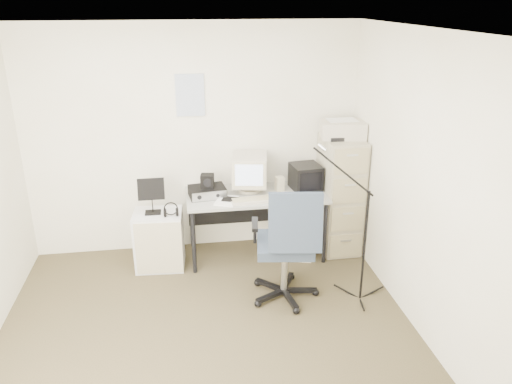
{
  "coord_description": "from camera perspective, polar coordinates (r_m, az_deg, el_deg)",
  "views": [
    {
      "loc": [
        -0.15,
        -3.49,
        2.72
      ],
      "look_at": [
        0.55,
        0.95,
        0.95
      ],
      "focal_mm": 35.0,
      "sensor_mm": 36.0,
      "label": 1
    }
  ],
  "objects": [
    {
      "name": "crt_monitor",
      "position": [
        5.4,
        -0.74,
        2.18
      ],
      "size": [
        0.43,
        0.44,
        0.41
      ],
      "primitive_type": "cube",
      "rotation": [
        0.0,
        0.0,
        -0.17
      ],
      "color": "#B4AE98",
      "rests_on": "desk"
    },
    {
      "name": "office_chair",
      "position": [
        4.67,
        3.31,
        -5.79
      ],
      "size": [
        0.76,
        0.76,
        1.16
      ],
      "primitive_type": "cube",
      "rotation": [
        0.0,
        0.0,
        -0.15
      ],
      "color": "#344154",
      "rests_on": "floor"
    },
    {
      "name": "radio_speaker",
      "position": [
        5.28,
        -5.58,
        1.3
      ],
      "size": [
        0.16,
        0.15,
        0.14
      ],
      "primitive_type": "cube",
      "rotation": [
        0.0,
        0.0,
        -0.17
      ],
      "color": "black",
      "rests_on": "radio_receiver"
    },
    {
      "name": "printer",
      "position": [
        5.45,
        9.91,
        7.05
      ],
      "size": [
        0.51,
        0.39,
        0.18
      ],
      "primitive_type": "cube",
      "rotation": [
        0.0,
        0.0,
        -0.17
      ],
      "color": "#B4AE98",
      "rests_on": "filing_cabinet"
    },
    {
      "name": "pc_tower",
      "position": [
        5.63,
        5.53,
        -5.37
      ],
      "size": [
        0.28,
        0.44,
        0.37
      ],
      "primitive_type": "cube",
      "rotation": [
        0.0,
        0.0,
        -0.29
      ],
      "color": "#B4AE98",
      "rests_on": "floor"
    },
    {
      "name": "side_cart",
      "position": [
        5.41,
        -10.99,
        -5.35
      ],
      "size": [
        0.53,
        0.43,
        0.62
      ],
      "primitive_type": "cube",
      "rotation": [
        0.0,
        0.0,
        -0.06
      ],
      "color": "silver",
      "rests_on": "floor"
    },
    {
      "name": "music_stand",
      "position": [
        5.21,
        -11.84,
        -0.39
      ],
      "size": [
        0.29,
        0.2,
        0.39
      ],
      "primitive_type": "cube",
      "rotation": [
        0.0,
        0.0,
        0.23
      ],
      "color": "black",
      "rests_on": "side_cart"
    },
    {
      "name": "desk",
      "position": [
        5.53,
        0.02,
        -3.72
      ],
      "size": [
        1.5,
        0.7,
        0.73
      ],
      "primitive_type": "cube",
      "color": "#A7A595",
      "rests_on": "floor"
    },
    {
      "name": "crt_tv",
      "position": [
        5.51,
        5.68,
        1.73
      ],
      "size": [
        0.34,
        0.35,
        0.28
      ],
      "primitive_type": "cube",
      "rotation": [
        0.0,
        0.0,
        0.12
      ],
      "color": "black",
      "rests_on": "desk"
    },
    {
      "name": "wall_back",
      "position": [
        5.49,
        -7.1,
        5.81
      ],
      "size": [
        3.6,
        0.02,
        2.5
      ],
      "primitive_type": "cube",
      "color": "white",
      "rests_on": "ground"
    },
    {
      "name": "radio_receiver",
      "position": [
        5.32,
        -5.61,
        0.04
      ],
      "size": [
        0.41,
        0.31,
        0.11
      ],
      "primitive_type": "cube",
      "rotation": [
        0.0,
        0.0,
        0.13
      ],
      "color": "black",
      "rests_on": "desk"
    },
    {
      "name": "desk_speaker",
      "position": [
        5.45,
        2.71,
        0.96
      ],
      "size": [
        0.1,
        0.1,
        0.16
      ],
      "primitive_type": "cube",
      "rotation": [
        0.0,
        0.0,
        0.26
      ],
      "color": "#BCB290",
      "rests_on": "desk"
    },
    {
      "name": "wall_right",
      "position": [
        4.26,
        18.94,
        0.08
      ],
      "size": [
        0.02,
        3.6,
        2.5
      ],
      "primitive_type": "cube",
      "color": "white",
      "rests_on": "ground"
    },
    {
      "name": "ceiling",
      "position": [
        3.5,
        -6.83,
        17.76
      ],
      "size": [
        3.6,
        3.6,
        0.01
      ],
      "primitive_type": "cube",
      "color": "white",
      "rests_on": "ground"
    },
    {
      "name": "floor",
      "position": [
        4.43,
        -5.36,
        -16.57
      ],
      "size": [
        3.6,
        3.6,
        0.01
      ],
      "primitive_type": "cube",
      "color": "#3D3620",
      "rests_on": "ground"
    },
    {
      "name": "mouse",
      "position": [
        5.24,
        3.19,
        -0.64
      ],
      "size": [
        0.07,
        0.12,
        0.04
      ],
      "primitive_type": "cube",
      "rotation": [
        0.0,
        0.0,
        -0.03
      ],
      "color": "black",
      "rests_on": "desk"
    },
    {
      "name": "papers",
      "position": [
        5.19,
        -3.39,
        -1.0
      ],
      "size": [
        0.28,
        0.33,
        0.02
      ],
      "primitive_type": "cube",
      "rotation": [
        0.0,
        0.0,
        -0.36
      ],
      "color": "white",
      "rests_on": "desk"
    },
    {
      "name": "keyboard",
      "position": [
        5.18,
        -0.23,
        -0.92
      ],
      "size": [
        0.5,
        0.21,
        0.03
      ],
      "primitive_type": "cube",
      "rotation": [
        0.0,
        0.0,
        0.08
      ],
      "color": "#B4AE98",
      "rests_on": "desk"
    },
    {
      "name": "mic_stand",
      "position": [
        4.68,
        12.46,
        -4.28
      ],
      "size": [
        0.03,
        0.03,
        1.45
      ],
      "primitive_type": "cylinder",
      "rotation": [
        0.0,
        0.0,
        2.41
      ],
      "color": "black",
      "rests_on": "floor"
    },
    {
      "name": "headphones",
      "position": [
        5.16,
        -9.69,
        -2.21
      ],
      "size": [
        0.21,
        0.21,
        0.03
      ],
      "primitive_type": "torus",
      "rotation": [
        0.0,
        0.0,
        -0.42
      ],
      "color": "black",
      "rests_on": "side_cart"
    },
    {
      "name": "wall_calendar",
      "position": [
        5.37,
        -7.55,
        10.9
      ],
      "size": [
        0.3,
        0.02,
        0.44
      ],
      "primitive_type": "cube",
      "color": "white",
      "rests_on": "wall_back"
    },
    {
      "name": "filing_cabinet",
      "position": [
        5.65,
        9.53,
        -0.29
      ],
      "size": [
        0.4,
        0.6,
        1.3
      ],
      "primitive_type": "cube",
      "color": "#9C9680",
      "rests_on": "floor"
    },
    {
      "name": "wall_front",
      "position": [
        2.24,
        -3.19,
        -19.45
      ],
      "size": [
        3.6,
        0.02,
        2.5
      ],
      "primitive_type": "cube",
      "color": "white",
      "rests_on": "ground"
    }
  ]
}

